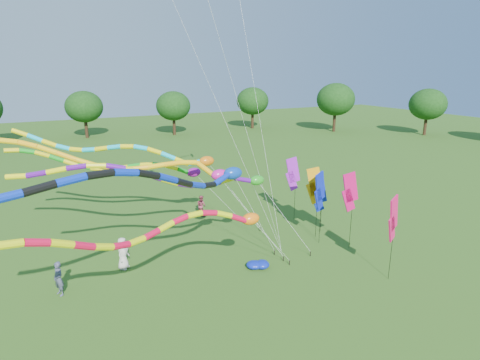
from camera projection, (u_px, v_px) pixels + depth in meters
name	position (u px, v px, depth m)	size (l,w,h in m)	color
ground	(282.00, 299.00, 19.51)	(160.00, 160.00, 0.00)	#285717
tree_ring	(384.00, 171.00, 22.65)	(118.65, 114.45, 9.56)	#382314
tube_kite_red	(182.00, 227.00, 17.28)	(13.25, 4.08, 6.33)	black
tube_kite_orange	(130.00, 163.00, 21.20)	(14.85, 6.27, 8.07)	black
tube_kite_purple	(176.00, 178.00, 19.36)	(14.83, 1.46, 7.46)	black
tube_kite_blue	(150.00, 182.00, 15.56)	(15.81, 6.60, 8.36)	black
tube_kite_cyan	(138.00, 152.00, 25.33)	(14.02, 6.06, 7.74)	black
tube_kite_green	(131.00, 166.00, 26.61)	(14.12, 3.29, 6.70)	black
banner_pole_magenta_a	(393.00, 219.00, 20.24)	(1.10, 0.52, 4.74)	black
banner_pole_violet	(293.00, 174.00, 28.62)	(1.16, 0.25, 4.78)	black
banner_pole_magenta_b	(350.00, 192.00, 23.96)	(1.16, 0.27, 4.94)	black
banner_pole_orange	(314.00, 186.00, 25.64)	(1.10, 0.54, 4.82)	black
banner_pole_blue_b	(319.00, 194.00, 26.70)	(1.14, 0.38, 3.99)	black
banner_pole_blue_a	(320.00, 191.00, 24.64)	(1.12, 0.48, 4.79)	black
blue_nylon_heap	(256.00, 266.00, 22.23)	(1.01, 1.99, 0.54)	#0C21A5
person_a	(123.00, 253.00, 22.24)	(0.90, 0.58, 1.84)	beige
person_b	(59.00, 279.00, 19.64)	(0.64, 0.42, 1.76)	#43455E
person_c	(201.00, 206.00, 30.32)	(0.77, 0.60, 1.59)	#913548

